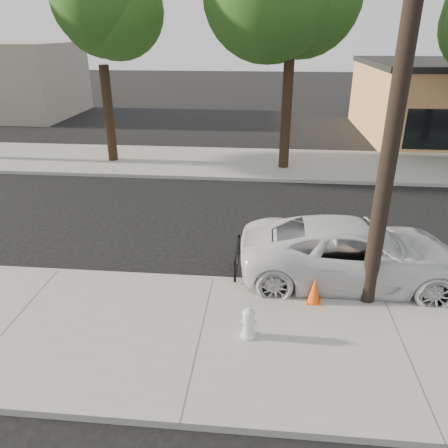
{
  "coord_description": "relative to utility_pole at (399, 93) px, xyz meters",
  "views": [
    {
      "loc": [
        1.16,
        -11.38,
        5.77
      ],
      "look_at": [
        0.14,
        -0.7,
        1.0
      ],
      "focal_mm": 35.0,
      "sensor_mm": 36.0,
      "label": 1
    }
  ],
  "objects": [
    {
      "name": "utility_pole",
      "position": [
        0.0,
        0.0,
        0.0
      ],
      "size": [
        1.4,
        0.34,
        9.0
      ],
      "color": "black",
      "rests_on": "near_sidewalk"
    },
    {
      "name": "fire_hydrant",
      "position": [
        -2.64,
        -1.57,
        -4.24
      ],
      "size": [
        0.33,
        0.31,
        0.64
      ],
      "rotation": [
        0.0,
        0.0,
        0.07
      ],
      "color": "silver",
      "rests_on": "near_sidewalk"
    },
    {
      "name": "police_cruiser",
      "position": [
        -0.17,
        1.09,
        -3.93
      ],
      "size": [
        5.56,
        2.57,
        1.54
      ],
      "primitive_type": "imported",
      "rotation": [
        0.0,
        0.0,
        1.57
      ],
      "color": "silver",
      "rests_on": "ground"
    },
    {
      "name": "tree_b",
      "position": [
        -9.41,
        10.76,
        1.45
      ],
      "size": [
        4.34,
        4.2,
        8.45
      ],
      "color": "black",
      "rests_on": "far_sidewalk"
    },
    {
      "name": "ground",
      "position": [
        -3.6,
        2.7,
        -4.7
      ],
      "size": [
        120.0,
        120.0,
        0.0
      ],
      "primitive_type": "plane",
      "color": "black",
      "rests_on": "ground"
    },
    {
      "name": "curb_near",
      "position": [
        -3.6,
        0.6,
        -4.62
      ],
      "size": [
        90.0,
        0.12,
        0.16
      ],
      "primitive_type": "cube",
      "color": "#9E9B93",
      "rests_on": "ground"
    },
    {
      "name": "traffic_cone",
      "position": [
        -1.22,
        -0.21,
        -4.25
      ],
      "size": [
        0.33,
        0.33,
        0.62
      ],
      "rotation": [
        0.0,
        0.0,
        -0.05
      ],
      "color": "#F7520D",
      "rests_on": "near_sidewalk"
    },
    {
      "name": "far_sidewalk",
      "position": [
        -3.6,
        11.2,
        -4.62
      ],
      "size": [
        90.0,
        5.0,
        0.15
      ],
      "primitive_type": "cube",
      "color": "gray",
      "rests_on": "ground"
    },
    {
      "name": "near_sidewalk",
      "position": [
        -3.6,
        -1.6,
        -4.62
      ],
      "size": [
        90.0,
        4.4,
        0.15
      ],
      "primitive_type": "cube",
      "color": "gray",
      "rests_on": "ground"
    }
  ]
}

